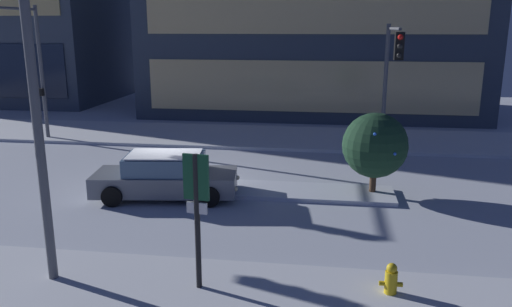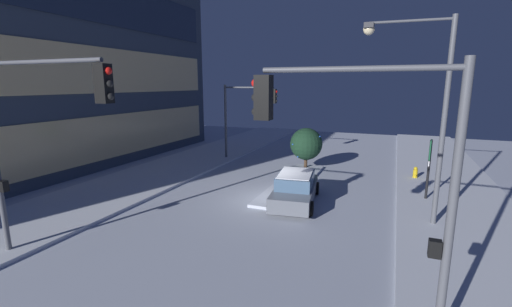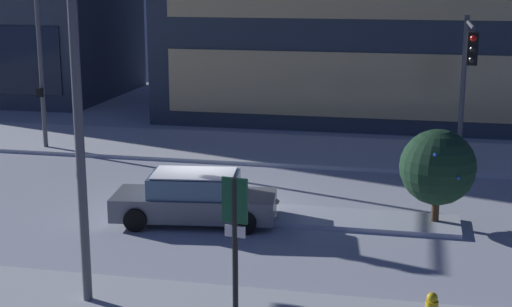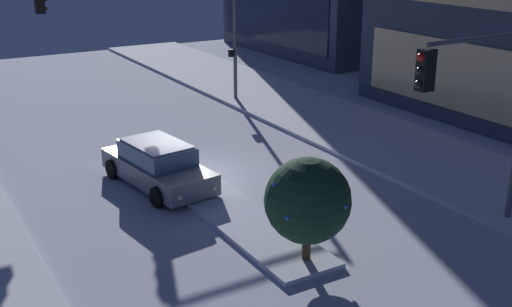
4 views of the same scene
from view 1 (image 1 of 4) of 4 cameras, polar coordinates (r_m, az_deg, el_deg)
ground at (r=18.25m, az=-9.32°, el=-3.68°), size 52.00×52.00×0.00m
curb_strip_far at (r=26.01m, az=-3.90°, el=2.01°), size 52.00×5.20×0.14m
median_strip at (r=17.42m, az=0.46°, el=-4.12°), size 9.00×1.80×0.14m
car_near at (r=16.97m, az=-10.13°, el=-2.58°), size 4.90×2.49×1.49m
traffic_light_corner_far_left at (r=25.24m, az=-25.49°, el=10.40°), size 0.32×5.25×6.47m
traffic_light_corner_far_right at (r=21.56m, az=14.92°, el=9.45°), size 0.32×4.20×5.62m
street_lamp_arched at (r=11.89m, az=-22.20°, el=11.90°), size 0.56×3.26×8.13m
fire_hydrant at (r=11.18m, az=14.92°, el=-13.77°), size 0.48×0.26×0.81m
parking_info_sign at (r=10.48m, az=-6.66°, el=-5.88°), size 0.55×0.14×3.05m
decorated_tree_median at (r=17.09m, az=13.22°, el=0.89°), size 2.15×2.15×2.80m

